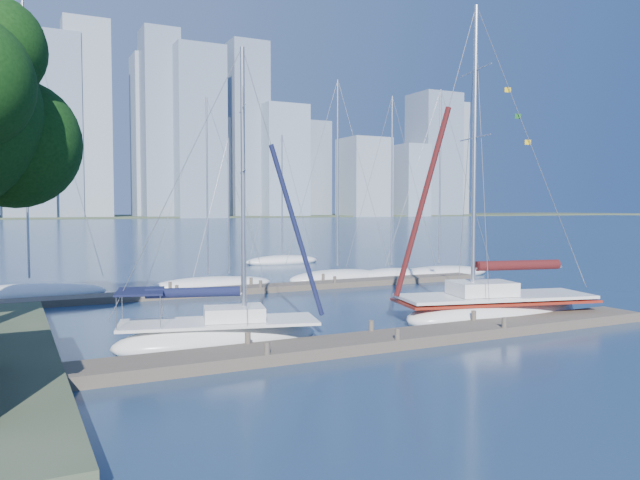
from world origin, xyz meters
name	(u,v)px	position (x,y,z in m)	size (l,w,h in m)	color
ground	(384,346)	(0.00, 0.00, 0.00)	(700.00, 700.00, 0.00)	#162F49
near_dock	(384,340)	(0.00, 0.00, 0.20)	(26.00, 2.00, 0.40)	brown
far_dock	(271,288)	(2.00, 16.00, 0.18)	(30.00, 1.80, 0.36)	brown
far_shore	(36,218)	(0.00, 320.00, 0.00)	(800.00, 100.00, 1.50)	#38472D
sailboat_navy	(219,321)	(-5.42, 2.80, 0.92)	(8.18, 4.38, 11.52)	white
sailboat_maroon	(495,296)	(7.47, 2.38, 1.07)	(10.02, 5.20, 14.72)	white
bg_boat_0	(30,293)	(-11.37, 19.03, 0.33)	(8.55, 4.03, 16.98)	white
bg_boat_1	(208,284)	(-0.98, 19.37, 0.24)	(7.47, 2.54, 12.37)	white
bg_boat_2	(229,283)	(0.37, 19.13, 0.22)	(5.97, 3.75, 9.85)	white
bg_boat_3	(337,277)	(7.96, 18.49, 0.30)	(7.65, 4.95, 14.19)	white
bg_boat_4	(391,275)	(12.20, 18.22, 0.27)	(6.89, 4.42, 13.34)	white
bg_boat_5	(439,273)	(16.12, 17.79, 0.27)	(8.93, 3.49, 14.07)	white
bg_boat_7	(282,261)	(9.97, 32.92, 0.26)	(7.36, 3.92, 12.02)	white
skyline	(84,143)	(19.92, 290.49, 35.06)	(503.94, 51.31, 101.43)	gray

